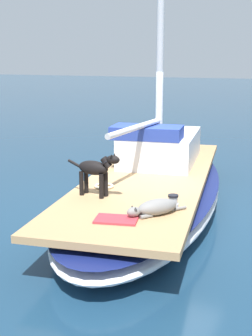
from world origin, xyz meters
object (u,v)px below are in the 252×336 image
at_px(deck_winch, 173,202).
at_px(deck_towel, 116,220).
at_px(dog_grey, 155,208).
at_px(dog_black, 96,170).
at_px(coiled_rope, 104,186).
at_px(sailboat_main, 149,192).

height_order(deck_winch, deck_towel, deck_winch).
bearing_deg(deck_towel, dog_grey, 48.52).
height_order(dog_grey, dog_black, dog_black).
bearing_deg(coiled_rope, dog_black, -75.83).
bearing_deg(coiled_rope, sailboat_main, 71.30).
bearing_deg(deck_winch, coiled_rope, 157.99).
distance_m(sailboat_main, dog_grey, 2.24).
bearing_deg(deck_winch, dog_grey, -111.47).
xyz_separation_m(dog_grey, deck_winch, (0.14, 0.35, -0.01)).
relative_size(sailboat_main, coiled_rope, 23.39).
bearing_deg(deck_towel, coiled_rope, 123.82).
relative_size(coiled_rope, deck_towel, 0.58).
bearing_deg(deck_towel, dog_black, 132.17).
height_order(dog_grey, deck_towel, dog_grey).
height_order(sailboat_main, dog_black, dog_black).
distance_m(dog_grey, deck_winch, 0.37).
height_order(dog_grey, deck_winch, dog_grey).
distance_m(sailboat_main, deck_winch, 2.00).
bearing_deg(deck_winch, dog_black, 176.18).
bearing_deg(dog_black, deck_winch, -3.82).
distance_m(deck_winch, deck_towel, 0.93).
height_order(sailboat_main, deck_winch, deck_winch).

